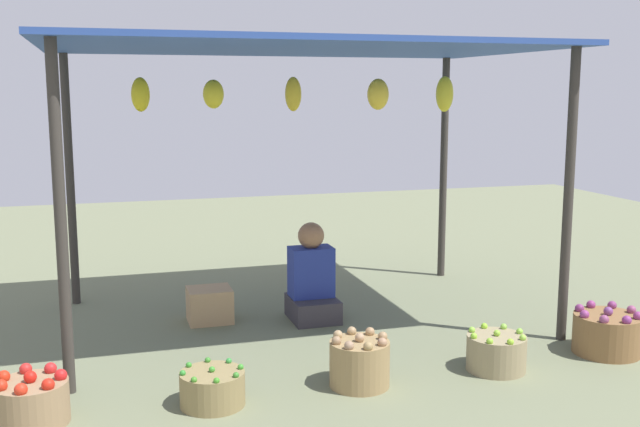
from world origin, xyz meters
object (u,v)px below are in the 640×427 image
Objects in this scene: basket_limes at (496,352)px; basket_purple_onions at (607,333)px; basket_potatoes at (360,362)px; vendor_person at (312,282)px; basket_red_tomatoes at (32,401)px; wooden_crate_near_vendor at (210,305)px; basket_green_chilies at (212,388)px.

basket_purple_onions is at bearing 4.19° from basket_limes.
basket_potatoes is 1.85m from basket_purple_onions.
basket_red_tomatoes is at bearing -144.88° from vendor_person.
basket_red_tomatoes is 1.07× the size of basket_potatoes.
basket_potatoes is 0.95m from basket_limes.
vendor_person is 0.83m from wooden_crate_near_vendor.
vendor_person reaches higher than basket_limes.
basket_green_chilies is at bearing -125.11° from vendor_person.
basket_potatoes is at bearing 1.70° from basket_green_chilies.
wooden_crate_near_vendor is (-0.80, 0.16, -0.16)m from vendor_person.
basket_red_tomatoes is 1.05× the size of basket_green_chilies.
basket_purple_onions reaches higher than basket_red_tomatoes.
basket_red_tomatoes is 1.17× the size of wooden_crate_near_vendor.
basket_red_tomatoes is 1.98m from wooden_crate_near_vendor.
basket_purple_onions is (2.77, 0.09, 0.04)m from basket_green_chilies.
basket_potatoes is 0.96× the size of basket_limes.
wooden_crate_near_vendor is at bearing 113.76° from basket_potatoes.
basket_potatoes is at bearing -94.09° from vendor_person.
basket_red_tomatoes is at bearing -127.65° from wooden_crate_near_vendor.
vendor_person is 1.78m from basket_green_chilies.
basket_limes is at bearing -0.24° from basket_potatoes.
vendor_person is at bearing 35.12° from basket_red_tomatoes.
basket_red_tomatoes is 1.91m from basket_potatoes.
basket_potatoes is 1.73m from wooden_crate_near_vendor.
wooden_crate_near_vendor is at bearing 52.35° from basket_red_tomatoes.
vendor_person is at bearing 120.65° from basket_limes.
wooden_crate_near_vendor is (-2.54, 1.52, -0.01)m from basket_purple_onions.
basket_purple_onions is (3.75, 0.05, 0.01)m from basket_red_tomatoes.
basket_red_tomatoes reaches higher than wooden_crate_near_vendor.
basket_limes is 2.28m from wooden_crate_near_vendor.
basket_potatoes reaches higher than basket_limes.
basket_limes reaches higher than wooden_crate_near_vendor.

